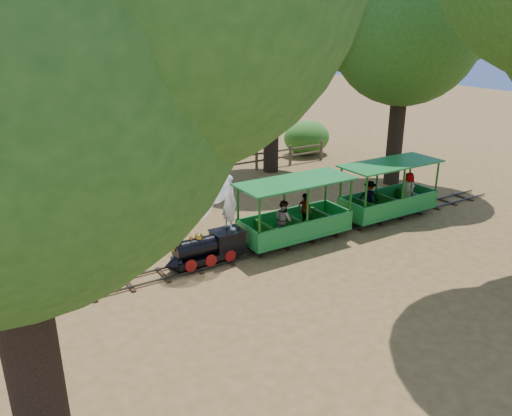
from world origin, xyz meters
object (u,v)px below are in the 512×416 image
locomotive (201,213)px  fence (159,173)px  carriage_front (294,219)px  carriage_rear (388,197)px

locomotive → fence: size_ratio=0.16×
carriage_front → fence: size_ratio=0.21×
carriage_front → locomotive: bearing=178.0°
locomotive → carriage_front: bearing=-2.0°
carriage_front → carriage_rear: same height
carriage_rear → locomotive: bearing=179.3°
locomotive → fence: bearing=77.9°
locomotive → carriage_rear: size_ratio=0.75×
fence → carriage_rear: bearing=-54.7°
carriage_rear → carriage_front: bearing=-179.7°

